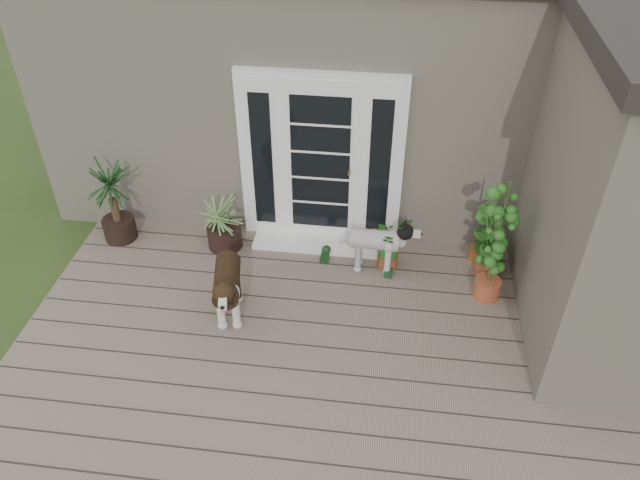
# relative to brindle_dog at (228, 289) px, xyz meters

# --- Properties ---
(deck) EXTENTS (6.20, 4.60, 0.12)m
(deck) POSITION_rel_brindle_dog_xyz_m (0.98, -0.67, -0.42)
(deck) COLOR #6B5B4C
(deck) RESTS_ON ground
(house_main) EXTENTS (7.40, 4.00, 3.10)m
(house_main) POSITION_rel_brindle_dog_xyz_m (0.98, 3.58, 1.07)
(house_main) COLOR #665E54
(house_main) RESTS_ON ground
(house_wing) EXTENTS (1.60, 2.40, 3.10)m
(house_wing) POSITION_rel_brindle_dog_xyz_m (3.88, 0.43, 1.07)
(house_wing) COLOR #665E54
(house_wing) RESTS_ON ground
(door_unit) EXTENTS (1.90, 0.14, 2.15)m
(door_unit) POSITION_rel_brindle_dog_xyz_m (0.78, 1.53, 0.72)
(door_unit) COLOR white
(door_unit) RESTS_ON deck
(door_step) EXTENTS (1.60, 0.40, 0.05)m
(door_step) POSITION_rel_brindle_dog_xyz_m (0.78, 1.33, -0.33)
(door_step) COLOR white
(door_step) RESTS_ON deck
(brindle_dog) EXTENTS (0.53, 0.92, 0.72)m
(brindle_dog) POSITION_rel_brindle_dog_xyz_m (0.00, 0.00, 0.00)
(brindle_dog) COLOR #311E11
(brindle_dog) RESTS_ON deck
(white_dog) EXTENTS (0.76, 0.35, 0.62)m
(white_dog) POSITION_rel_brindle_dog_xyz_m (1.48, 0.96, -0.05)
(white_dog) COLOR silver
(white_dog) RESTS_ON deck
(spider_plant) EXTENTS (0.85, 0.85, 0.74)m
(spider_plant) POSITION_rel_brindle_dog_xyz_m (-0.35, 1.16, 0.01)
(spider_plant) COLOR #869D61
(spider_plant) RESTS_ON deck
(yucca) EXTENTS (0.96, 0.96, 1.09)m
(yucca) POSITION_rel_brindle_dog_xyz_m (-1.69, 1.16, 0.19)
(yucca) COLOR #113316
(yucca) RESTS_ON deck
(herb_a) EXTENTS (0.64, 0.64, 0.58)m
(herb_a) POSITION_rel_brindle_dog_xyz_m (1.64, 1.03, -0.07)
(herb_a) COLOR #18551E
(herb_a) RESTS_ON deck
(herb_b) EXTENTS (0.49, 0.49, 0.54)m
(herb_b) POSITION_rel_brindle_dog_xyz_m (2.72, 1.29, -0.09)
(herb_b) COLOR #1C621D
(herb_b) RESTS_ON deck
(herb_c) EXTENTS (0.34, 0.34, 0.50)m
(herb_c) POSITION_rel_brindle_dog_xyz_m (2.80, 1.06, -0.11)
(herb_c) COLOR #1F5D1A
(herb_c) RESTS_ON deck
(sapling) EXTENTS (0.54, 0.54, 1.55)m
(sapling) POSITION_rel_brindle_dog_xyz_m (2.75, 0.66, 0.42)
(sapling) COLOR #22601B
(sapling) RESTS_ON deck
(clog_left) EXTENTS (0.14, 0.29, 0.09)m
(clog_left) POSITION_rel_brindle_dog_xyz_m (0.89, 1.08, -0.32)
(clog_left) COLOR black
(clog_left) RESTS_ON deck
(clog_right) EXTENTS (0.15, 0.28, 0.08)m
(clog_right) POSITION_rel_brindle_dog_xyz_m (1.66, 0.91, -0.32)
(clog_right) COLOR #16381D
(clog_right) RESTS_ON deck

